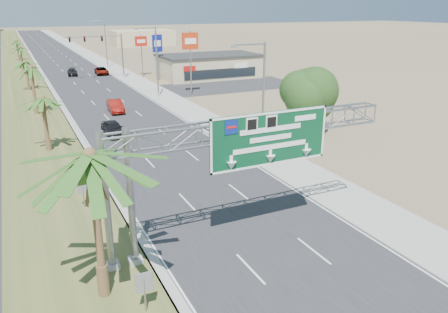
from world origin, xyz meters
name	(u,v)px	position (x,y,z in m)	size (l,w,h in m)	color
road	(60,59)	(0.00, 110.00, 0.01)	(12.00, 300.00, 0.02)	#28282B
sidewalk_right	(94,57)	(8.50, 110.00, 0.05)	(4.00, 300.00, 0.10)	#9E9B93
median_grass	(17,61)	(-10.00, 110.00, 0.06)	(7.00, 300.00, 0.12)	#3F4F23
sign_gantry	(241,139)	(-1.06, 9.93, 6.06)	(16.75, 1.24, 7.50)	gray
palm_near	(90,156)	(-9.20, 8.00, 6.93)	(5.70, 5.70, 8.35)	brown
palm_row_b	(42,99)	(-9.50, 32.00, 4.90)	(3.99, 3.99, 5.95)	brown
palm_row_c	(31,69)	(-9.50, 48.00, 5.66)	(3.99, 3.99, 6.75)	brown
palm_row_d	(25,63)	(-9.50, 66.00, 4.42)	(3.99, 3.99, 5.45)	brown
palm_row_e	(20,48)	(-9.50, 85.00, 5.09)	(3.99, 3.99, 6.15)	brown
palm_row_f	(16,41)	(-9.50, 110.00, 4.71)	(3.99, 3.99, 5.75)	brown
streetlight_near	(261,106)	(7.30, 22.00, 4.69)	(3.27, 0.44, 10.00)	gray
streetlight_mid	(156,65)	(7.30, 52.00, 4.69)	(3.27, 0.44, 10.00)	gray
streetlight_far	(105,46)	(7.30, 88.00, 4.69)	(3.27, 0.44, 10.00)	gray
signal_mast	(111,52)	(5.17, 71.97, 4.85)	(10.28, 0.71, 8.00)	gray
store_building	(209,67)	(22.00, 66.00, 2.00)	(18.00, 10.00, 4.00)	tan
oak_near	(307,92)	(15.00, 26.00, 4.53)	(4.50, 4.50, 6.80)	brown
oak_far	(307,90)	(18.00, 30.00, 3.82)	(3.50, 3.50, 5.60)	brown
median_signback_a	(144,285)	(-7.80, 6.00, 1.45)	(0.75, 0.08, 2.08)	gray
median_signback_b	(83,189)	(-8.50, 18.00, 1.45)	(0.75, 0.08, 2.08)	gray
building_distant_right	(142,38)	(30.00, 140.00, 2.50)	(20.00, 12.00, 5.00)	tan
car_left_lane	(113,128)	(-2.97, 34.61, 0.76)	(1.78, 4.43, 1.51)	black
car_mid_lane	(115,106)	(-0.38, 45.15, 0.77)	(1.64, 4.69, 1.55)	maroon
car_right_lane	(102,71)	(4.34, 78.45, 0.70)	(2.32, 5.03, 1.40)	gray
car_far	(72,72)	(-1.06, 79.44, 0.66)	(1.84, 4.53, 1.31)	black
pole_sign_red_near	(190,45)	(12.58, 51.63, 7.37)	(2.42, 0.56, 9.33)	gray
pole_sign_blue	(157,45)	(12.31, 66.83, 6.16)	(1.98, 0.96, 8.22)	gray
pole_sign_red_far	(141,44)	(10.92, 72.38, 6.01)	(2.21, 0.43, 7.66)	gray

